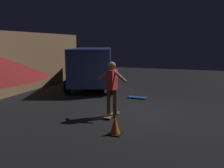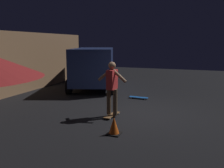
{
  "view_description": "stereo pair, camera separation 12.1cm",
  "coord_description": "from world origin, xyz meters",
  "views": [
    {
      "loc": [
        -7.46,
        -1.61,
        2.3
      ],
      "look_at": [
        -0.71,
        0.75,
        1.05
      ],
      "focal_mm": 37.76,
      "sensor_mm": 36.0,
      "label": 1
    },
    {
      "loc": [
        -7.42,
        -1.72,
        2.3
      ],
      "look_at": [
        -0.71,
        0.75,
        1.05
      ],
      "focal_mm": 37.76,
      "sensor_mm": 36.0,
      "label": 2
    }
  ],
  "objects": [
    {
      "name": "skateboard_spare",
      "position": [
        1.96,
        0.55,
        0.06
      ],
      "size": [
        0.25,
        0.79,
        0.07
      ],
      "color": "#1959B2",
      "rests_on": "ground_plane"
    },
    {
      "name": "parked_van",
      "position": [
        3.77,
        3.41,
        1.16
      ],
      "size": [
        4.97,
        3.44,
        2.03
      ],
      "color": "navy",
      "rests_on": "ground_plane"
    },
    {
      "name": "skateboard_ridden",
      "position": [
        -0.71,
        0.75,
        0.06
      ],
      "size": [
        0.8,
        0.29,
        0.07
      ],
      "color": "olive",
      "rests_on": "ground_plane"
    },
    {
      "name": "skater",
      "position": [
        -0.71,
        0.75,
        1.04
      ],
      "size": [
        0.4,
        0.99,
        1.67
      ],
      "color": "brown",
      "rests_on": "skateboard_ridden"
    },
    {
      "name": "traffic_cone",
      "position": [
        -2.05,
        0.2,
        0.21
      ],
      "size": [
        0.34,
        0.34,
        0.46
      ],
      "color": "black",
      "rests_on": "ground_plane"
    },
    {
      "name": "ground_plane",
      "position": [
        0.0,
        0.0,
        0.0
      ],
      "size": [
        28.0,
        28.0,
        0.0
      ],
      "primitive_type": "plane",
      "color": "black"
    }
  ]
}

